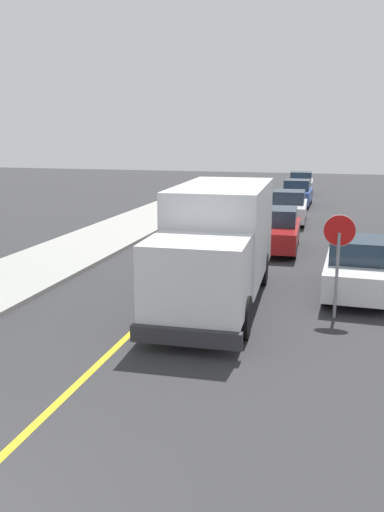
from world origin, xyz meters
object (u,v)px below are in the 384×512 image
(parked_car_furthest, at_px, (301,183))
(box_truck, at_px, (218,239))
(parked_car_mid, at_px, (289,208))
(stop_sign, at_px, (339,246))
(parked_van_across, at_px, (358,267))
(parked_car_far, at_px, (297,193))
(parked_car_near, at_px, (276,230))

(parked_car_furthest, bearing_deg, box_truck, -90.57)
(parked_car_mid, height_order, stop_sign, stop_sign)
(parked_car_furthest, height_order, parked_van_across, same)
(stop_sign, bearing_deg, parked_car_far, 97.00)
(parked_car_mid, bearing_deg, parked_car_far, 90.87)
(parked_car_mid, height_order, parked_car_far, same)
(stop_sign, bearing_deg, parked_van_across, 75.60)
(parked_car_near, bearing_deg, box_truck, -96.10)
(box_truck, height_order, parked_car_near, box_truck)
(box_truck, height_order, parked_car_far, box_truck)
(box_truck, xyz_separation_m, parked_car_far, (0.54, 20.96, -0.97))
(box_truck, distance_m, stop_sign, 3.22)
(parked_car_furthest, distance_m, stop_sign, 28.93)
(parked_car_far, relative_size, parked_van_across, 0.99)
(parked_car_far, bearing_deg, box_truck, -91.48)
(parked_car_far, relative_size, stop_sign, 1.67)
(parked_car_near, height_order, parked_car_mid, same)
(box_truck, distance_m, parked_car_near, 7.29)
(parked_van_across, bearing_deg, box_truck, -154.45)
(parked_car_far, bearing_deg, parked_van_across, -80.44)
(parked_car_far, distance_m, stop_sign, 21.65)
(parked_car_near, distance_m, parked_car_mid, 6.87)
(parked_van_across, bearing_deg, parked_car_near, 119.14)
(parked_car_far, height_order, parked_car_furthest, same)
(parked_car_mid, bearing_deg, box_truck, -92.64)
(parked_van_across, xyz_separation_m, stop_sign, (-0.59, -2.31, 1.06))
(box_truck, distance_m, parked_car_furthest, 28.28)
(stop_sign, bearing_deg, parked_car_furthest, 95.75)
(parked_car_mid, distance_m, parked_car_far, 6.91)
(parked_car_mid, height_order, parked_van_across, same)
(parked_car_furthest, bearing_deg, stop_sign, -84.25)
(box_truck, xyz_separation_m, parked_car_near, (0.77, 7.19, -0.97))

